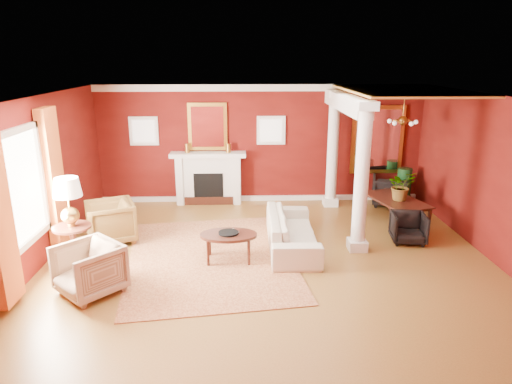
{
  "coord_description": "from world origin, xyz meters",
  "views": [
    {
      "loc": [
        -0.5,
        -7.65,
        3.55
      ],
      "look_at": [
        -0.23,
        0.37,
        1.15
      ],
      "focal_mm": 32.0,
      "sensor_mm": 36.0,
      "label": 1
    }
  ],
  "objects_px": {
    "sofa": "(292,225)",
    "coffee_table": "(229,236)",
    "armchair_leopard": "(110,220)",
    "armchair_stripe": "(89,267)",
    "dining_table": "(397,204)",
    "side_table": "(69,207)"
  },
  "relations": [
    {
      "from": "sofa",
      "to": "coffee_table",
      "type": "height_order",
      "value": "sofa"
    },
    {
      "from": "armchair_leopard",
      "to": "armchair_stripe",
      "type": "bearing_deg",
      "value": -15.37
    },
    {
      "from": "sofa",
      "to": "armchair_leopard",
      "type": "distance_m",
      "value": 3.57
    },
    {
      "from": "armchair_leopard",
      "to": "dining_table",
      "type": "relative_size",
      "value": 0.58
    },
    {
      "from": "armchair_leopard",
      "to": "dining_table",
      "type": "bearing_deg",
      "value": 76.5
    },
    {
      "from": "dining_table",
      "to": "coffee_table",
      "type": "bearing_deg",
      "value": 100.99
    },
    {
      "from": "armchair_leopard",
      "to": "dining_table",
      "type": "height_order",
      "value": "armchair_leopard"
    },
    {
      "from": "sofa",
      "to": "dining_table",
      "type": "bearing_deg",
      "value": -61.53
    },
    {
      "from": "sofa",
      "to": "dining_table",
      "type": "distance_m",
      "value": 2.76
    },
    {
      "from": "armchair_leopard",
      "to": "armchair_stripe",
      "type": "xyz_separation_m",
      "value": [
        0.23,
        -2.08,
        -0.01
      ]
    },
    {
      "from": "side_table",
      "to": "armchair_stripe",
      "type": "bearing_deg",
      "value": -59.86
    },
    {
      "from": "armchair_stripe",
      "to": "dining_table",
      "type": "bearing_deg",
      "value": 70.84
    },
    {
      "from": "sofa",
      "to": "dining_table",
      "type": "height_order",
      "value": "sofa"
    },
    {
      "from": "side_table",
      "to": "dining_table",
      "type": "distance_m",
      "value": 6.67
    },
    {
      "from": "armchair_leopard",
      "to": "armchair_stripe",
      "type": "height_order",
      "value": "armchair_leopard"
    },
    {
      "from": "sofa",
      "to": "armchair_leopard",
      "type": "height_order",
      "value": "armchair_leopard"
    },
    {
      "from": "dining_table",
      "to": "armchair_leopard",
      "type": "bearing_deg",
      "value": 82.48
    },
    {
      "from": "armchair_leopard",
      "to": "side_table",
      "type": "distance_m",
      "value": 1.32
    },
    {
      "from": "sofa",
      "to": "side_table",
      "type": "bearing_deg",
      "value": 101.11
    },
    {
      "from": "sofa",
      "to": "coffee_table",
      "type": "xyz_separation_m",
      "value": [
        -1.2,
        -0.56,
        0.03
      ]
    },
    {
      "from": "dining_table",
      "to": "side_table",
      "type": "bearing_deg",
      "value": 91.55
    },
    {
      "from": "coffee_table",
      "to": "side_table",
      "type": "distance_m",
      "value": 2.76
    }
  ]
}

